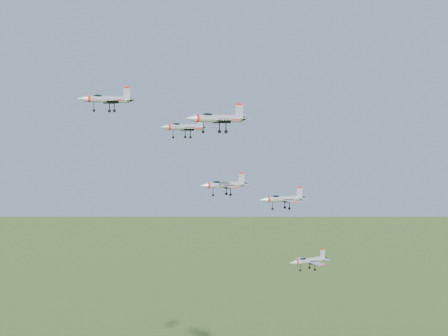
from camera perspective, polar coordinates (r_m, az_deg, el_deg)
jet_lead at (r=130.05m, az=-10.71°, el=6.21°), size 12.72×10.52×3.40m
jet_left_high at (r=124.37m, az=-3.74°, el=3.77°), size 10.99×9.08×2.94m
jet_right_high at (r=115.14m, az=-0.67°, el=4.57°), size 13.32×10.94×3.57m
jet_left_low at (r=142.67m, az=-0.02°, el=-1.52°), size 12.41×10.33×3.32m
jet_right_low at (r=132.14m, az=5.39°, el=-2.80°), size 11.12×9.29×2.97m
jet_trail at (r=144.78m, az=7.74°, el=-8.37°), size 11.00×9.06×2.95m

